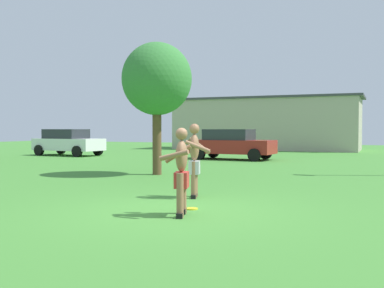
{
  "coord_description": "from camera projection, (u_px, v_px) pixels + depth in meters",
  "views": [
    {
      "loc": [
        3.73,
        -7.91,
        1.6
      ],
      "look_at": [
        -0.03,
        0.93,
        1.28
      ],
      "focal_mm": 42.5,
      "sensor_mm": 36.0,
      "label": 1
    }
  ],
  "objects": [
    {
      "name": "tree_left_field",
      "position": [
        157.0,
        80.0,
        15.78
      ],
      "size": [
        2.44,
        2.44,
        4.61
      ],
      "color": "brown",
      "rests_on": "ground_plane"
    },
    {
      "name": "car_white_near_post",
      "position": [
        68.0,
        142.0,
        27.25
      ],
      "size": [
        4.45,
        2.36,
        1.58
      ],
      "color": "white",
      "rests_on": "ground_plane"
    },
    {
      "name": "ground_plane",
      "position": [
        175.0,
        212.0,
        8.78
      ],
      "size": [
        80.0,
        80.0,
        0.0
      ],
      "primitive_type": "plane",
      "color": "#428433"
    },
    {
      "name": "outbuilding_behind_lot",
      "position": [
        266.0,
        124.0,
        35.42
      ],
      "size": [
        14.38,
        5.4,
        4.0
      ],
      "color": "#B2A893",
      "rests_on": "ground_plane"
    },
    {
      "name": "car_red_far_end",
      "position": [
        232.0,
        144.0,
        23.71
      ],
      "size": [
        4.41,
        2.26,
        1.58
      ],
      "color": "maroon",
      "rests_on": "ground_plane"
    },
    {
      "name": "frisbee",
      "position": [
        192.0,
        209.0,
        9.03
      ],
      "size": [
        0.25,
        0.25,
        0.03
      ],
      "primitive_type": "cylinder",
      "color": "yellow",
      "rests_on": "ground_plane"
    },
    {
      "name": "player_in_red",
      "position": [
        181.0,
        170.0,
        8.35
      ],
      "size": [
        0.68,
        0.68,
        1.62
      ],
      "color": "black",
      "rests_on": "ground_plane"
    },
    {
      "name": "player_near",
      "position": [
        195.0,
        158.0,
        10.56
      ],
      "size": [
        0.7,
        0.64,
        1.72
      ],
      "color": "black",
      "rests_on": "ground_plane"
    }
  ]
}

